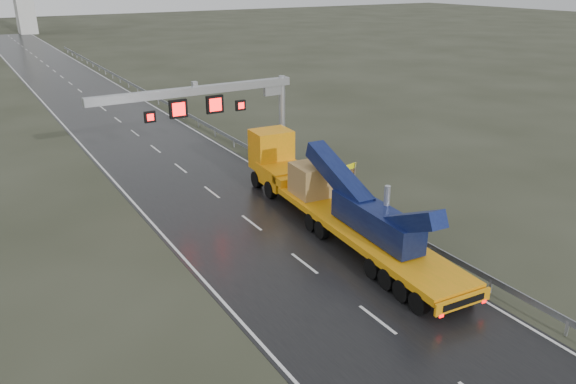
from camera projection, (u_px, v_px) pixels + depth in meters
ground at (350, 299)px, 26.41m from camera, size 400.00×400.00×0.00m
road at (118, 120)px, 58.29m from camera, size 11.00×200.00×0.02m
guardrail at (211, 127)px, 53.00m from camera, size 0.20×140.00×1.40m
sign_gantry at (224, 104)px, 39.71m from camera, size 14.90×1.20×7.42m
heavy_haul_truck at (324, 192)px, 34.10m from camera, size 4.33×20.68×4.82m
exit_sign_pair at (349, 173)px, 38.35m from camera, size 1.27×0.36×2.21m
striped_barrier at (260, 156)px, 44.95m from camera, size 0.81×0.63×1.22m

